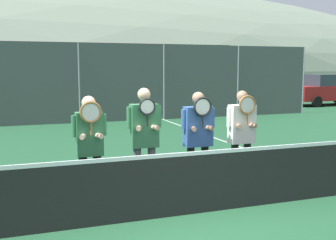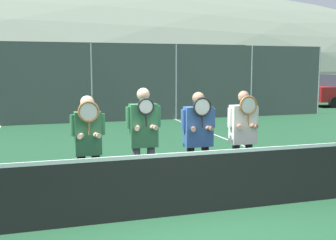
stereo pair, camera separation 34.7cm
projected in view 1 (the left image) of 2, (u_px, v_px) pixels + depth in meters
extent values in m
plane|color=#1E4C2D|center=(186.00, 215.00, 6.29)|extent=(120.00, 120.00, 0.00)
ellipsoid|color=slate|center=(33.00, 81.00, 61.76)|extent=(137.27, 76.26, 26.69)
cube|color=beige|center=(57.00, 77.00, 25.36)|extent=(19.92, 5.00, 3.15)
cube|color=#4C4C51|center=(56.00, 47.00, 25.14)|extent=(20.42, 5.50, 0.36)
cylinder|color=gray|center=(79.00, 83.00, 16.32)|extent=(0.06, 0.06, 3.10)
cylinder|color=gray|center=(164.00, 82.00, 17.50)|extent=(0.06, 0.06, 3.10)
cylinder|color=gray|center=(238.00, 81.00, 18.67)|extent=(0.06, 0.06, 3.10)
cylinder|color=gray|center=(303.00, 80.00, 19.85)|extent=(0.06, 0.06, 3.10)
cube|color=#4C5451|center=(79.00, 83.00, 16.32)|extent=(20.91, 0.02, 3.10)
cube|color=black|center=(186.00, 185.00, 6.24)|extent=(9.00, 0.02, 0.90)
cube|color=white|center=(187.00, 154.00, 6.18)|extent=(9.00, 0.03, 0.06)
cube|color=white|center=(269.00, 157.00, 10.24)|extent=(0.05, 16.00, 0.01)
cylinder|color=black|center=(83.00, 183.00, 6.47)|extent=(0.13, 0.13, 0.85)
cylinder|color=black|center=(98.00, 182.00, 6.55)|extent=(0.13, 0.13, 0.85)
cube|color=#337047|center=(89.00, 134.00, 6.41)|extent=(0.40, 0.22, 0.67)
sphere|color=#DBB293|center=(89.00, 103.00, 6.35)|extent=(0.21, 0.21, 0.21)
cylinder|color=#337047|center=(74.00, 126.00, 6.32)|extent=(0.08, 0.08, 0.33)
cylinder|color=#337047|center=(104.00, 125.00, 6.47)|extent=(0.08, 0.08, 0.33)
cylinder|color=#DBB293|center=(84.00, 136.00, 6.30)|extent=(0.16, 0.27, 0.08)
cylinder|color=#DBB293|center=(97.00, 135.00, 6.37)|extent=(0.16, 0.27, 0.08)
cylinder|color=#936033|center=(91.00, 129.00, 6.23)|extent=(0.03, 0.03, 0.20)
torus|color=#936033|center=(91.00, 112.00, 6.20)|extent=(0.33, 0.04, 0.33)
cylinder|color=silver|center=(91.00, 112.00, 6.20)|extent=(0.27, 0.00, 0.27)
cylinder|color=#56565B|center=(137.00, 174.00, 6.90)|extent=(0.13, 0.13, 0.89)
cylinder|color=#56565B|center=(152.00, 173.00, 6.98)|extent=(0.13, 0.13, 0.89)
cube|color=#337047|center=(144.00, 126.00, 6.84)|extent=(0.45, 0.22, 0.71)
sphere|color=tan|center=(144.00, 94.00, 6.78)|extent=(0.21, 0.21, 0.21)
cylinder|color=#337047|center=(129.00, 118.00, 6.74)|extent=(0.08, 0.08, 0.35)
cylinder|color=#337047|center=(159.00, 117.00, 6.91)|extent=(0.08, 0.08, 0.35)
cylinder|color=tan|center=(139.00, 128.00, 6.72)|extent=(0.16, 0.27, 0.08)
cylinder|color=tan|center=(152.00, 127.00, 6.80)|extent=(0.16, 0.27, 0.08)
cylinder|color=black|center=(147.00, 121.00, 6.66)|extent=(0.03, 0.03, 0.20)
torus|color=black|center=(147.00, 107.00, 6.63)|extent=(0.28, 0.03, 0.28)
cylinder|color=silver|center=(147.00, 107.00, 6.63)|extent=(0.23, 0.00, 0.23)
cylinder|color=black|center=(191.00, 171.00, 7.19)|extent=(0.13, 0.13, 0.85)
cylinder|color=black|center=(205.00, 170.00, 7.28)|extent=(0.13, 0.13, 0.85)
cube|color=#335693|center=(198.00, 126.00, 7.14)|extent=(0.48, 0.22, 0.68)
sphere|color=#997056|center=(198.00, 98.00, 7.07)|extent=(0.21, 0.21, 0.21)
cylinder|color=#335693|center=(184.00, 119.00, 7.03)|extent=(0.08, 0.08, 0.33)
cylinder|color=#335693|center=(212.00, 118.00, 7.21)|extent=(0.08, 0.08, 0.33)
cylinder|color=#997056|center=(194.00, 128.00, 7.01)|extent=(0.16, 0.27, 0.08)
cylinder|color=#997056|center=(207.00, 128.00, 7.09)|extent=(0.16, 0.27, 0.08)
cylinder|color=black|center=(203.00, 122.00, 6.95)|extent=(0.03, 0.03, 0.20)
torus|color=black|center=(203.00, 107.00, 6.92)|extent=(0.33, 0.04, 0.33)
cylinder|color=silver|center=(203.00, 107.00, 6.92)|extent=(0.27, 0.00, 0.27)
cylinder|color=black|center=(234.00, 167.00, 7.46)|extent=(0.13, 0.13, 0.86)
cylinder|color=black|center=(247.00, 166.00, 7.55)|extent=(0.13, 0.13, 0.86)
cube|color=white|center=(242.00, 124.00, 7.41)|extent=(0.45, 0.22, 0.68)
sphere|color=#997056|center=(242.00, 96.00, 7.35)|extent=(0.20, 0.20, 0.20)
cylinder|color=white|center=(229.00, 117.00, 7.31)|extent=(0.08, 0.08, 0.33)
cylinder|color=white|center=(254.00, 116.00, 7.48)|extent=(0.08, 0.08, 0.33)
cylinder|color=#997056|center=(238.00, 126.00, 7.29)|extent=(0.16, 0.27, 0.08)
cylinder|color=#997056|center=(250.00, 125.00, 7.36)|extent=(0.16, 0.27, 0.08)
cylinder|color=#936033|center=(247.00, 119.00, 7.23)|extent=(0.03, 0.03, 0.20)
torus|color=#936033|center=(247.00, 105.00, 7.20)|extent=(0.33, 0.04, 0.33)
cylinder|color=silver|center=(247.00, 105.00, 7.20)|extent=(0.27, 0.00, 0.27)
cube|color=#285638|center=(54.00, 98.00, 19.42)|extent=(4.40, 1.70, 0.86)
cube|color=#2D3842|center=(53.00, 81.00, 19.32)|extent=(2.42, 1.57, 0.71)
cylinder|color=black|center=(88.00, 108.00, 19.14)|extent=(0.60, 0.16, 0.60)
cylinder|color=black|center=(82.00, 105.00, 20.77)|extent=(0.60, 0.16, 0.60)
cylinder|color=black|center=(21.00, 111.00, 18.18)|extent=(0.60, 0.16, 0.60)
cylinder|color=black|center=(21.00, 107.00, 19.80)|extent=(0.60, 0.16, 0.60)
cube|color=maroon|center=(158.00, 97.00, 21.19)|extent=(4.25, 1.75, 0.79)
cube|color=#2D3842|center=(158.00, 82.00, 21.10)|extent=(2.34, 1.61, 0.65)
cylinder|color=black|center=(190.00, 105.00, 20.87)|extent=(0.60, 0.16, 0.60)
cylinder|color=black|center=(177.00, 102.00, 22.54)|extent=(0.60, 0.16, 0.60)
cylinder|color=black|center=(137.00, 107.00, 19.94)|extent=(0.60, 0.16, 0.60)
cylinder|color=black|center=(127.00, 104.00, 21.61)|extent=(0.60, 0.16, 0.60)
cube|color=navy|center=(249.00, 94.00, 22.49)|extent=(4.10, 1.89, 0.86)
cube|color=#2D3842|center=(249.00, 80.00, 22.39)|extent=(2.25, 1.74, 0.70)
cylinder|color=black|center=(280.00, 103.00, 22.09)|extent=(0.60, 0.16, 0.60)
cylinder|color=black|center=(260.00, 100.00, 23.89)|extent=(0.60, 0.16, 0.60)
cylinder|color=black|center=(235.00, 104.00, 21.19)|extent=(0.60, 0.16, 0.60)
cylinder|color=black|center=(218.00, 101.00, 22.99)|extent=(0.60, 0.16, 0.60)
cube|color=maroon|center=(328.00, 93.00, 24.11)|extent=(4.59, 1.78, 0.80)
cube|color=#2D3842|center=(329.00, 80.00, 24.02)|extent=(2.52, 1.63, 0.66)
cylinder|color=black|center=(317.00, 102.00, 22.81)|extent=(0.60, 0.16, 0.60)
cylinder|color=black|center=(296.00, 99.00, 24.51)|extent=(0.60, 0.16, 0.60)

